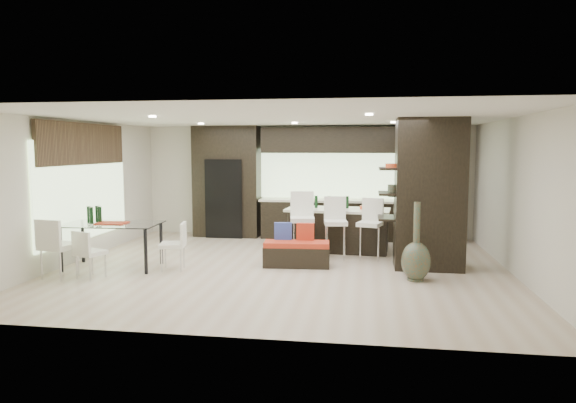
% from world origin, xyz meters
% --- Properties ---
extents(ground, '(8.00, 8.00, 0.00)m').
position_xyz_m(ground, '(0.00, 0.00, 0.00)').
color(ground, '#C5AF96').
rests_on(ground, ground).
extents(back_wall, '(8.00, 0.02, 2.70)m').
position_xyz_m(back_wall, '(0.00, 3.50, 1.35)').
color(back_wall, beige).
rests_on(back_wall, ground).
extents(left_wall, '(0.02, 7.00, 2.70)m').
position_xyz_m(left_wall, '(-4.00, 0.00, 1.35)').
color(left_wall, beige).
rests_on(left_wall, ground).
extents(right_wall, '(0.02, 7.00, 2.70)m').
position_xyz_m(right_wall, '(4.00, 0.00, 1.35)').
color(right_wall, beige).
rests_on(right_wall, ground).
extents(ceiling, '(8.00, 7.00, 0.02)m').
position_xyz_m(ceiling, '(0.00, 0.00, 2.70)').
color(ceiling, white).
rests_on(ceiling, ground).
extents(window_left, '(0.04, 3.20, 1.90)m').
position_xyz_m(window_left, '(-3.96, 0.20, 1.35)').
color(window_left, '#B2D199').
rests_on(window_left, left_wall).
extents(window_back, '(3.40, 0.04, 1.20)m').
position_xyz_m(window_back, '(0.60, 3.46, 1.55)').
color(window_back, '#B2D199').
rests_on(window_back, back_wall).
extents(stone_accent, '(0.08, 3.00, 0.80)m').
position_xyz_m(stone_accent, '(-3.93, 0.20, 2.25)').
color(stone_accent, brown).
rests_on(stone_accent, left_wall).
extents(ceiling_spots, '(4.00, 3.00, 0.02)m').
position_xyz_m(ceiling_spots, '(0.00, 0.25, 2.68)').
color(ceiling_spots, white).
rests_on(ceiling_spots, ceiling).
extents(back_cabinetry, '(6.80, 0.68, 2.70)m').
position_xyz_m(back_cabinetry, '(0.50, 3.17, 1.35)').
color(back_cabinetry, black).
rests_on(back_cabinetry, ground).
extents(refrigerator, '(0.90, 0.68, 1.90)m').
position_xyz_m(refrigerator, '(-1.90, 3.12, 0.95)').
color(refrigerator, black).
rests_on(refrigerator, ground).
extents(partition_column, '(1.20, 0.80, 2.70)m').
position_xyz_m(partition_column, '(2.60, 0.40, 1.35)').
color(partition_column, black).
rests_on(partition_column, ground).
extents(kitchen_island, '(2.22, 1.10, 0.89)m').
position_xyz_m(kitchen_island, '(0.90, 1.71, 0.45)').
color(kitchen_island, black).
rests_on(kitchen_island, ground).
extents(stool_left, '(0.53, 0.53, 1.06)m').
position_xyz_m(stool_left, '(0.24, 0.92, 0.53)').
color(stool_left, white).
rests_on(stool_left, ground).
extents(stool_mid, '(0.49, 0.49, 0.98)m').
position_xyz_m(stool_mid, '(0.90, 0.93, 0.49)').
color(stool_mid, white).
rests_on(stool_mid, ground).
extents(stool_right, '(0.53, 0.53, 0.96)m').
position_xyz_m(stool_right, '(1.56, 0.94, 0.48)').
color(stool_right, white).
rests_on(stool_right, ground).
extents(bench, '(1.23, 0.54, 0.46)m').
position_xyz_m(bench, '(0.23, 0.14, 0.23)').
color(bench, black).
rests_on(bench, ground).
extents(floor_vase, '(0.56, 0.56, 1.30)m').
position_xyz_m(floor_vase, '(2.30, -0.58, 0.65)').
color(floor_vase, '#404632').
rests_on(floor_vase, ground).
extents(dining_table, '(1.74, 1.05, 0.81)m').
position_xyz_m(dining_table, '(-3.05, -0.47, 0.41)').
color(dining_table, white).
rests_on(dining_table, ground).
extents(chair_near, '(0.52, 0.52, 0.75)m').
position_xyz_m(chair_near, '(-3.05, -1.23, 0.38)').
color(chair_near, white).
rests_on(chair_near, ground).
extents(chair_far, '(0.59, 0.59, 0.93)m').
position_xyz_m(chair_far, '(-3.58, -1.28, 0.47)').
color(chair_far, white).
rests_on(chair_far, ground).
extents(chair_end, '(0.50, 0.50, 0.79)m').
position_xyz_m(chair_end, '(-1.92, -0.47, 0.39)').
color(chair_end, white).
rests_on(chair_end, ground).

